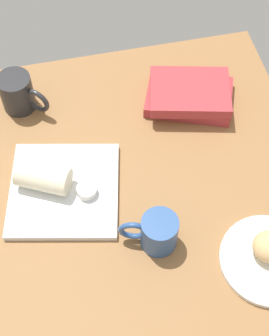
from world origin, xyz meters
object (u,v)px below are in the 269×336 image
object	(u,v)px
book_stack	(188,95)
second_mug	(155,233)
sauce_cup	(85,191)
breakfast_wrap	(41,178)
coffee_mug	(16,93)
round_plate	(266,260)
scone_pastry	(268,247)
square_plate	(62,190)

from	to	relation	value
book_stack	second_mug	xyz separation A→B (cm)	(-17.16, -36.00, 1.51)
sauce_cup	breakfast_wrap	size ratio (longest dim) A/B	0.38
sauce_cup	coffee_mug	distance (cm)	32.28
book_stack	coffee_mug	world-z (taller)	coffee_mug
sauce_cup	second_mug	distance (cm)	19.07
round_plate	scone_pastry	world-z (taller)	scone_pastry
round_plate	sauce_cup	bearing A→B (deg)	145.70
scone_pastry	square_plate	world-z (taller)	scone_pastry
breakfast_wrap	round_plate	bearing A→B (deg)	-96.04
scone_pastry	breakfast_wrap	bearing A→B (deg)	148.98
book_stack	second_mug	bearing A→B (deg)	-115.49
scone_pastry	sauce_cup	bearing A→B (deg)	147.62
round_plate	breakfast_wrap	xyz separation A→B (cm)	(-43.59, 27.86, 4.09)
square_plate	coffee_mug	size ratio (longest dim) A/B	2.08
scone_pastry	book_stack	bearing A→B (deg)	96.56
round_plate	square_plate	world-z (taller)	square_plate
square_plate	sauce_cup	world-z (taller)	sauce_cup
square_plate	sauce_cup	xyz separation A→B (cm)	(4.99, -2.36, 1.96)
coffee_mug	second_mug	bearing A→B (deg)	-60.55
book_stack	second_mug	size ratio (longest dim) A/B	2.03
round_plate	second_mug	distance (cm)	24.16
breakfast_wrap	second_mug	world-z (taller)	second_mug
square_plate	book_stack	distance (cm)	40.04
round_plate	book_stack	size ratio (longest dim) A/B	0.81
sauce_cup	book_stack	xyz separation A→B (cm)	(29.89, 21.90, 0.27)
round_plate	coffee_mug	size ratio (longest dim) A/B	1.74
sauce_cup	square_plate	bearing A→B (deg)	154.66
breakfast_wrap	coffee_mug	distance (cm)	25.78
book_stack	coffee_mug	distance (cm)	42.77
square_plate	second_mug	size ratio (longest dim) A/B	1.98
coffee_mug	second_mug	xyz separation A→B (cm)	(24.81, -43.94, -0.52)
sauce_cup	breakfast_wrap	xyz separation A→B (cm)	(-8.98, 4.25, 2.04)
round_plate	coffee_mug	xyz separation A→B (cm)	(-46.69, 53.44, 4.36)
scone_pastry	square_plate	size ratio (longest dim) A/B	0.31
scone_pastry	square_plate	bearing A→B (deg)	148.44
round_plate	sauce_cup	xyz separation A→B (cm)	(-34.61, 23.60, 2.06)
round_plate	sauce_cup	distance (cm)	41.94
scone_pastry	book_stack	world-z (taller)	scone_pastry
sauce_cup	coffee_mug	size ratio (longest dim) A/B	0.38
square_plate	coffee_mug	bearing A→B (deg)	104.48
scone_pastry	coffee_mug	size ratio (longest dim) A/B	0.64
square_plate	breakfast_wrap	size ratio (longest dim) A/B	2.06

